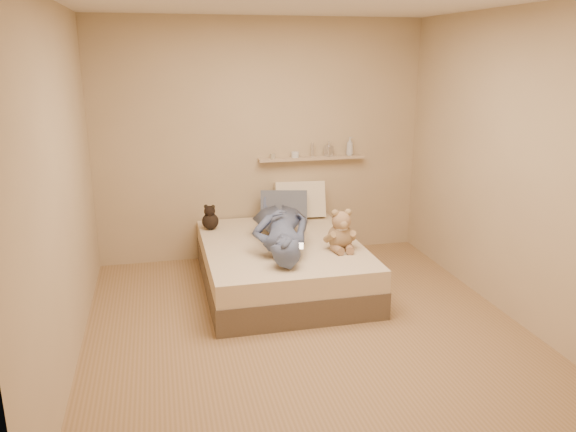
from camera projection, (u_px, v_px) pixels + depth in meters
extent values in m
plane|color=#97744E|center=(306.00, 328.00, 4.70)|extent=(3.80, 3.80, 0.00)
plane|color=tan|center=(262.00, 141.00, 6.12)|extent=(3.60, 0.00, 3.60)
plane|color=tan|center=(415.00, 261.00, 2.57)|extent=(3.60, 0.00, 3.60)
plane|color=tan|center=(60.00, 189.00, 3.95)|extent=(0.00, 3.80, 3.80)
plane|color=tan|center=(513.00, 167.00, 4.74)|extent=(0.00, 3.80, 3.80)
cube|color=brown|center=(282.00, 274.00, 5.54)|extent=(1.50, 1.90, 0.25)
cube|color=beige|center=(281.00, 252.00, 5.48)|extent=(1.48, 1.88, 0.20)
cube|color=silver|center=(294.00, 246.00, 4.93)|extent=(0.17, 0.11, 0.05)
cube|color=black|center=(294.00, 245.00, 4.92)|extent=(0.09, 0.06, 0.03)
sphere|color=#8B694C|center=(340.00, 237.00, 5.24)|extent=(0.24, 0.24, 0.24)
sphere|color=tan|center=(341.00, 221.00, 5.18)|extent=(0.18, 0.18, 0.18)
sphere|color=#A28059|center=(335.00, 213.00, 5.14)|extent=(0.07, 0.07, 0.07)
sphere|color=tan|center=(348.00, 212.00, 5.17)|extent=(0.07, 0.07, 0.07)
sphere|color=#9A7B55|center=(344.00, 225.00, 5.11)|extent=(0.07, 0.07, 0.07)
cylinder|color=#997A51|center=(330.00, 237.00, 5.19)|extent=(0.10, 0.17, 0.14)
cylinder|color=#A58258|center=(353.00, 236.00, 5.23)|extent=(0.11, 0.17, 0.14)
cylinder|color=#936F4E|center=(337.00, 249.00, 5.15)|extent=(0.10, 0.17, 0.08)
cylinder|color=#946D4E|center=(349.00, 249.00, 5.18)|extent=(0.11, 0.17, 0.08)
cylinder|color=beige|center=(341.00, 228.00, 5.20)|extent=(0.13, 0.13, 0.02)
sphere|color=black|center=(210.00, 221.00, 5.85)|extent=(0.17, 0.17, 0.17)
sphere|color=black|center=(210.00, 211.00, 5.81)|extent=(0.12, 0.12, 0.12)
sphere|color=black|center=(206.00, 206.00, 5.80)|extent=(0.04, 0.04, 0.04)
sphere|color=black|center=(213.00, 207.00, 5.79)|extent=(0.04, 0.04, 0.04)
cube|color=beige|center=(300.00, 200.00, 6.26)|extent=(0.57, 0.31, 0.43)
cube|color=#575B69|center=(284.00, 207.00, 6.09)|extent=(0.55, 0.37, 0.37)
imported|color=#485172|center=(280.00, 226.00, 5.37)|extent=(0.78, 1.58, 0.36)
cube|color=tan|center=(312.00, 158.00, 6.24)|extent=(1.20, 0.12, 0.03)
cylinder|color=#B4AF9A|center=(273.00, 156.00, 6.13)|extent=(0.06, 0.06, 0.05)
cylinder|color=silver|center=(295.00, 155.00, 6.18)|extent=(0.08, 0.08, 0.07)
cylinder|color=white|center=(312.00, 150.00, 6.21)|extent=(0.03, 0.03, 0.16)
imported|color=silver|center=(329.00, 149.00, 6.25)|extent=(0.11, 0.11, 0.17)
imported|color=silver|center=(350.00, 146.00, 6.30)|extent=(0.11, 0.11, 0.21)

